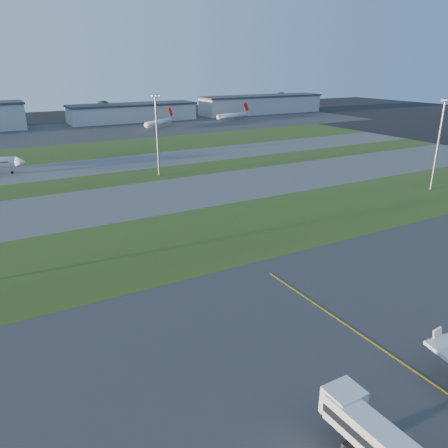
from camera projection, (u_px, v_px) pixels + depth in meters
ground at (386, 386)px, 49.78m from camera, size 700.00×700.00×0.00m
apron_near at (386, 386)px, 49.78m from camera, size 300.00×70.00×0.01m
grass_strip_a at (190, 238)px, 92.31m from camera, size 300.00×34.00×0.01m
taxiway_a at (139, 199)px, 119.29m from camera, size 300.00×32.00×0.01m
grass_strip_b at (113, 179)px, 139.74m from camera, size 300.00×18.00×0.01m
taxiway_b at (96, 166)px, 157.73m from camera, size 300.00×26.00×0.01m
grass_strip_c at (76, 151)px, 184.72m from camera, size 300.00×40.00×0.01m
apron_far at (52, 133)px, 233.79m from camera, size 400.00×80.00×0.01m
yellow_line at (415, 372)px, 52.09m from camera, size 0.25×60.00×0.02m
mini_jet_near at (159, 122)px, 251.75m from camera, size 24.12×18.27×9.48m
mini_jet_far at (233, 115)px, 285.94m from camera, size 28.07×9.79×9.48m
light_mast_centre at (157, 130)px, 139.95m from camera, size 3.20×0.70×25.80m
light_mast_east at (439, 139)px, 123.25m from camera, size 3.20×0.70×25.80m
hangar_east at (133, 112)px, 281.80m from camera, size 81.60×23.00×11.20m
hangar_far_east at (261, 104)px, 327.65m from camera, size 96.90×23.00×13.20m
tree_mid_west at (3, 117)px, 256.08m from camera, size 9.90×9.90×10.80m
tree_mid_east at (104, 110)px, 285.91m from camera, size 11.55×11.55×12.60m
tree_east at (207, 106)px, 319.15m from camera, size 10.45×10.45×11.40m
tree_far_east at (281, 100)px, 354.30m from camera, size 12.65×12.65×13.80m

